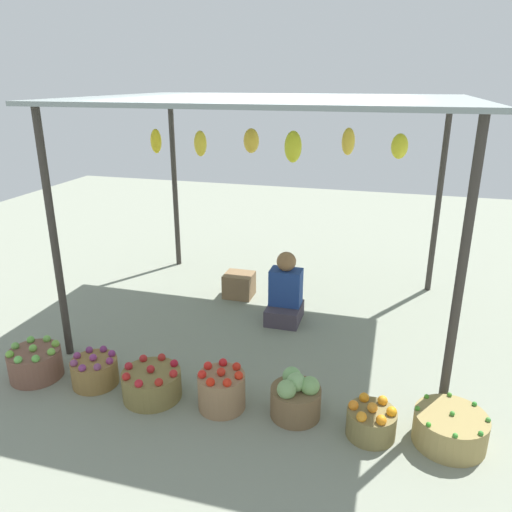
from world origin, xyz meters
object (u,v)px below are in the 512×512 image
(basket_purple_onions, at_px, (95,371))
(basket_green_chilies, at_px, (450,429))
(vendor_person, at_px, (285,295))
(basket_cabbages, at_px, (296,397))
(basket_green_apples, at_px, (35,363))
(wooden_crate_near_vendor, at_px, (239,285))
(basket_red_tomatoes, at_px, (221,390))
(basket_red_apples, at_px, (152,383))
(basket_oranges, at_px, (371,422))

(basket_purple_onions, xyz_separation_m, basket_green_chilies, (2.90, 0.04, -0.00))
(vendor_person, relative_size, basket_cabbages, 1.96)
(vendor_person, distance_m, basket_green_apples, 2.54)
(basket_cabbages, distance_m, wooden_crate_near_vendor, 2.35)
(basket_red_tomatoes, relative_size, wooden_crate_near_vendor, 1.11)
(basket_red_apples, bearing_deg, basket_red_tomatoes, 2.59)
(vendor_person, height_order, basket_red_apples, vendor_person)
(basket_green_apples, bearing_deg, basket_oranges, 0.31)
(basket_red_tomatoes, xyz_separation_m, basket_green_chilies, (1.74, 0.05, -0.04))
(basket_green_apples, xyz_separation_m, basket_green_chilies, (3.47, 0.09, -0.02))
(basket_red_apples, xyz_separation_m, basket_green_chilies, (2.34, 0.08, -0.00))
(basket_cabbages, relative_size, basket_oranges, 1.09)
(vendor_person, bearing_deg, basket_purple_onions, -128.69)
(basket_cabbages, xyz_separation_m, wooden_crate_near_vendor, (-1.12, 2.07, -0.02))
(basket_red_tomatoes, relative_size, basket_cabbages, 0.96)
(basket_green_apples, xyz_separation_m, basket_cabbages, (2.33, 0.09, 0.03))
(vendor_person, bearing_deg, basket_red_apples, -114.12)
(basket_cabbages, relative_size, wooden_crate_near_vendor, 1.16)
(basket_green_apples, xyz_separation_m, basket_red_apples, (1.13, 0.01, -0.01))
(basket_red_apples, relative_size, basket_red_tomatoes, 1.28)
(vendor_person, xyz_separation_m, basket_green_chilies, (1.58, -1.61, -0.18))
(basket_cabbages, bearing_deg, basket_red_tomatoes, -174.44)
(vendor_person, distance_m, wooden_crate_near_vendor, 0.84)
(basket_purple_onions, relative_size, wooden_crate_near_vendor, 1.15)
(basket_purple_onions, xyz_separation_m, basket_cabbages, (1.76, 0.05, 0.04))
(basket_purple_onions, relative_size, basket_oranges, 1.08)
(basket_green_chilies, bearing_deg, vendor_person, 134.58)
(basket_green_apples, bearing_deg, wooden_crate_near_vendor, 60.76)
(basket_green_apples, distance_m, basket_red_apples, 1.13)
(basket_purple_onions, xyz_separation_m, basket_oranges, (2.35, -0.03, -0.01))
(vendor_person, xyz_separation_m, basket_red_tomatoes, (-0.15, -1.66, -0.14))
(basket_green_apples, height_order, basket_oranges, basket_green_apples)
(basket_red_tomatoes, bearing_deg, basket_green_apples, -178.80)
(basket_green_chilies, bearing_deg, basket_oranges, -172.77)
(vendor_person, bearing_deg, basket_red_tomatoes, -95.22)
(basket_red_tomatoes, xyz_separation_m, basket_oranges, (1.18, -0.02, -0.04))
(basket_green_apples, xyz_separation_m, basket_oranges, (2.92, 0.02, -0.02))
(basket_red_apples, bearing_deg, basket_oranges, 0.21)
(vendor_person, height_order, basket_red_tomatoes, vendor_person)
(vendor_person, relative_size, basket_red_tomatoes, 2.04)
(basket_oranges, xyz_separation_m, wooden_crate_near_vendor, (-1.71, 2.14, 0.03))
(basket_cabbages, bearing_deg, basket_oranges, -7.65)
(vendor_person, bearing_deg, basket_green_chilies, -45.42)
(basket_red_tomatoes, bearing_deg, vendor_person, 84.78)
(basket_red_apples, relative_size, basket_green_chilies, 0.94)
(basket_oranges, relative_size, wooden_crate_near_vendor, 1.07)
(basket_green_apples, height_order, basket_red_tomatoes, basket_red_tomatoes)
(basket_purple_onions, distance_m, basket_red_apples, 0.57)
(vendor_person, bearing_deg, basket_cabbages, -74.48)
(basket_red_apples, distance_m, basket_green_chilies, 2.34)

